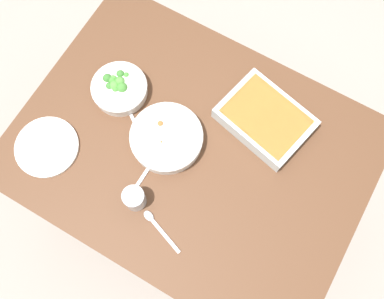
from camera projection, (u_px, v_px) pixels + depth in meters
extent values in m
plane|color=#9E9389|center=(192.00, 193.00, 2.19)|extent=(6.00, 6.00, 0.00)
cube|color=brown|center=(192.00, 151.00, 1.51)|extent=(1.20, 0.90, 0.04)
cylinder|color=brown|center=(344.00, 162.00, 1.88)|extent=(0.06, 0.06, 0.70)
cylinder|color=brown|center=(134.00, 52.00, 2.04)|extent=(0.06, 0.06, 0.70)
cylinder|color=brown|center=(37.00, 192.00, 1.84)|extent=(0.06, 0.06, 0.70)
cylinder|color=silver|center=(167.00, 138.00, 1.47)|extent=(0.24, 0.24, 0.05)
torus|color=silver|center=(166.00, 136.00, 1.45)|extent=(0.25, 0.25, 0.01)
cylinder|color=olive|center=(167.00, 138.00, 1.47)|extent=(0.20, 0.20, 0.03)
sphere|color=olive|center=(149.00, 132.00, 1.46)|extent=(0.01, 0.01, 0.01)
sphere|color=silver|center=(171.00, 152.00, 1.44)|extent=(0.02, 0.02, 0.02)
sphere|color=silver|center=(161.00, 152.00, 1.44)|extent=(0.02, 0.02, 0.02)
sphere|color=olive|center=(162.00, 142.00, 1.45)|extent=(0.02, 0.02, 0.02)
sphere|color=#C66633|center=(161.00, 124.00, 1.46)|extent=(0.02, 0.02, 0.02)
sphere|color=#C66633|center=(170.00, 135.00, 1.45)|extent=(0.02, 0.02, 0.02)
cylinder|color=silver|center=(120.00, 89.00, 1.53)|extent=(0.19, 0.19, 0.05)
torus|color=silver|center=(119.00, 87.00, 1.51)|extent=(0.20, 0.20, 0.01)
cylinder|color=#8CB272|center=(120.00, 89.00, 1.53)|extent=(0.16, 0.16, 0.02)
sphere|color=#569E42|center=(115.00, 86.00, 1.51)|extent=(0.04, 0.04, 0.04)
sphere|color=#3D7A33|center=(110.00, 86.00, 1.51)|extent=(0.03, 0.03, 0.03)
sphere|color=#569E42|center=(120.00, 81.00, 1.51)|extent=(0.03, 0.03, 0.03)
sphere|color=#478C38|center=(122.00, 88.00, 1.51)|extent=(0.04, 0.04, 0.04)
sphere|color=#3D7A33|center=(107.00, 78.00, 1.52)|extent=(0.03, 0.03, 0.03)
sphere|color=#3D7A33|center=(120.00, 74.00, 1.52)|extent=(0.03, 0.03, 0.03)
sphere|color=#3D7A33|center=(121.00, 88.00, 1.51)|extent=(0.02, 0.02, 0.02)
sphere|color=#478C38|center=(126.00, 75.00, 1.52)|extent=(0.02, 0.02, 0.02)
sphere|color=#569E42|center=(113.00, 79.00, 1.52)|extent=(0.03, 0.03, 0.03)
sphere|color=#478C38|center=(113.00, 81.00, 1.52)|extent=(0.03, 0.03, 0.03)
sphere|color=#478C38|center=(116.00, 90.00, 1.51)|extent=(0.02, 0.02, 0.02)
cube|color=silver|center=(265.00, 119.00, 1.49)|extent=(0.34, 0.28, 0.06)
cube|color=gold|center=(266.00, 118.00, 1.48)|extent=(0.30, 0.25, 0.04)
cylinder|color=#B2BCC6|center=(134.00, 198.00, 1.39)|extent=(0.07, 0.07, 0.08)
cylinder|color=black|center=(135.00, 199.00, 1.41)|extent=(0.06, 0.06, 0.05)
cylinder|color=white|center=(47.00, 147.00, 1.48)|extent=(0.22, 0.22, 0.01)
cube|color=silver|center=(143.00, 176.00, 1.46)|extent=(0.02, 0.14, 0.01)
ellipsoid|color=silver|center=(157.00, 155.00, 1.48)|extent=(0.03, 0.04, 0.01)
cube|color=silver|center=(136.00, 125.00, 1.51)|extent=(0.12, 0.09, 0.01)
ellipsoid|color=silver|center=(127.00, 105.00, 1.53)|extent=(0.05, 0.04, 0.01)
cube|color=silver|center=(165.00, 236.00, 1.40)|extent=(0.14, 0.06, 0.01)
ellipsoid|color=silver|center=(149.00, 216.00, 1.41)|extent=(0.05, 0.04, 0.01)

